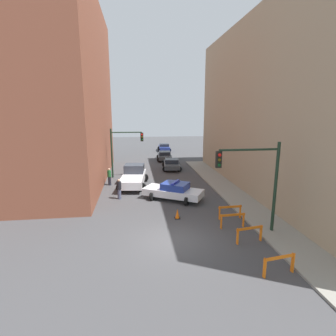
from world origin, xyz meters
name	(u,v)px	position (x,y,z in m)	size (l,w,h in m)	color
ground_plane	(173,241)	(0.00, 0.00, 0.00)	(120.00, 120.00, 0.00)	#424244
sidewalk_right	(279,233)	(6.20, 0.00, 0.06)	(2.40, 44.00, 0.12)	gray
building_corner_left	(26,94)	(-12.00, 14.00, 8.57)	(14.00, 20.00, 17.15)	brown
building_right	(316,106)	(13.40, 8.00, 7.37)	(12.00, 28.00, 14.73)	tan
traffic_light_near	(257,174)	(4.73, 0.31, 3.53)	(3.64, 0.35, 5.20)	black
traffic_light_far	(122,146)	(-3.30, 14.73, 3.40)	(3.44, 0.35, 5.20)	black
police_car	(174,191)	(1.02, 6.78, 0.72)	(4.99, 3.98, 1.52)	white
white_truck	(134,176)	(-2.17, 11.25, 0.91)	(3.03, 5.59, 1.90)	silver
parked_car_near	(172,164)	(2.43, 17.96, 0.67)	(2.53, 4.45, 1.31)	#474C51
parked_car_mid	(165,156)	(2.26, 24.03, 0.67)	(2.46, 4.41, 1.31)	#474C51
parked_car_far	(164,147)	(3.23, 33.16, 0.67)	(2.39, 4.37, 1.31)	navy
pedestrian_crossing	(119,189)	(-3.30, 7.46, 0.86)	(0.40, 0.40, 1.66)	#474C66
pedestrian_corner	(109,176)	(-4.46, 11.71, 0.86)	(0.41, 0.41, 1.66)	black
barrier_front	(279,262)	(4.08, -3.62, 0.62)	(1.59, 0.40, 0.90)	orange
barrier_mid	(250,232)	(4.04, -0.72, 0.62)	(1.59, 0.40, 0.90)	orange
barrier_back	(233,218)	(3.81, 1.16, 0.62)	(1.60, 0.25, 0.90)	orange
barrier_corner	(230,210)	(4.14, 2.48, 0.62)	(1.60, 0.24, 0.90)	orange
traffic_cone	(177,214)	(0.71, 2.98, 0.32)	(0.36, 0.36, 0.66)	black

